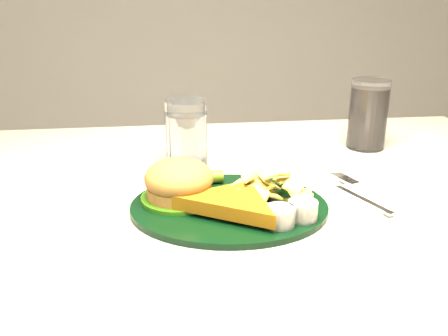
% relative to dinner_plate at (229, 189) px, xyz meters
% --- Properties ---
extents(dinner_plate, '(0.31, 0.27, 0.06)m').
position_rel_dinner_plate_xyz_m(dinner_plate, '(0.00, 0.00, 0.00)').
color(dinner_plate, black).
rests_on(dinner_plate, table).
extents(water_glass, '(0.10, 0.10, 0.12)m').
position_rel_dinner_plate_xyz_m(water_glass, '(-0.05, 0.20, 0.03)').
color(water_glass, silver).
rests_on(water_glass, table).
extents(cola_glass, '(0.08, 0.08, 0.14)m').
position_rel_dinner_plate_xyz_m(cola_glass, '(0.31, 0.25, 0.04)').
color(cola_glass, black).
rests_on(cola_glass, table).
extents(fork_napkin, '(0.16, 0.18, 0.01)m').
position_rel_dinner_plate_xyz_m(fork_napkin, '(0.20, 0.01, -0.03)').
color(fork_napkin, white).
rests_on(fork_napkin, table).
extents(wrapped_straw, '(0.18, 0.09, 0.01)m').
position_rel_dinner_plate_xyz_m(wrapped_straw, '(-0.13, 0.15, -0.03)').
color(wrapped_straw, white).
rests_on(wrapped_straw, table).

